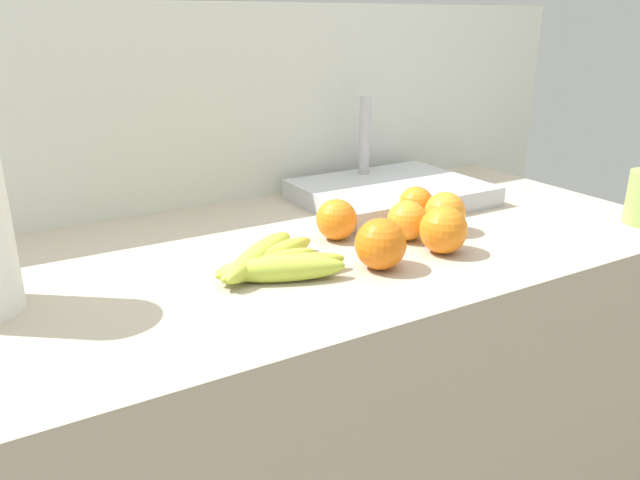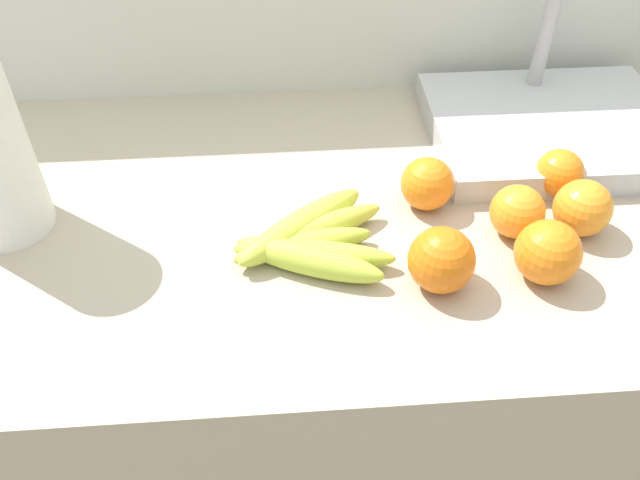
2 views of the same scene
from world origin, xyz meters
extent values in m
cube|color=#ADA08C|center=(0.00, 0.00, 0.45)|extent=(1.54, 0.64, 0.90)
cube|color=silver|center=(0.00, 0.35, 0.65)|extent=(1.94, 0.06, 1.30)
ellipsoid|color=#B5CB3F|center=(-0.03, -0.12, 0.92)|extent=(0.19, 0.11, 0.04)
ellipsoid|color=#B1CE3F|center=(-0.03, -0.11, 0.92)|extent=(0.21, 0.07, 0.04)
ellipsoid|color=#B3C13F|center=(-0.04, -0.09, 0.92)|extent=(0.18, 0.06, 0.03)
ellipsoid|color=gold|center=(-0.03, -0.07, 0.92)|extent=(0.21, 0.12, 0.04)
ellipsoid|color=#BBCA3F|center=(-0.04, -0.06, 0.92)|extent=(0.19, 0.16, 0.04)
sphere|color=orange|center=(0.13, 0.00, 0.93)|extent=(0.07, 0.07, 0.07)
sphere|color=orange|center=(0.24, -0.06, 0.93)|extent=(0.07, 0.07, 0.07)
sphere|color=orange|center=(0.12, -0.15, 0.94)|extent=(0.08, 0.08, 0.08)
sphere|color=orange|center=(0.25, -0.15, 0.94)|extent=(0.08, 0.08, 0.08)
sphere|color=orange|center=(0.33, -0.07, 0.94)|extent=(0.08, 0.08, 0.08)
sphere|color=orange|center=(0.32, 0.01, 0.93)|extent=(0.07, 0.07, 0.07)
cube|color=#B7BABF|center=(0.36, 0.14, 0.92)|extent=(0.37, 0.30, 0.04)
cylinder|color=#B2B2B7|center=(0.36, 0.25, 1.03)|extent=(0.02, 0.02, 0.17)
camera|label=1|loc=(-0.41, -0.87, 1.27)|focal=34.37mm
camera|label=2|loc=(-0.06, -0.68, 1.49)|focal=36.54mm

